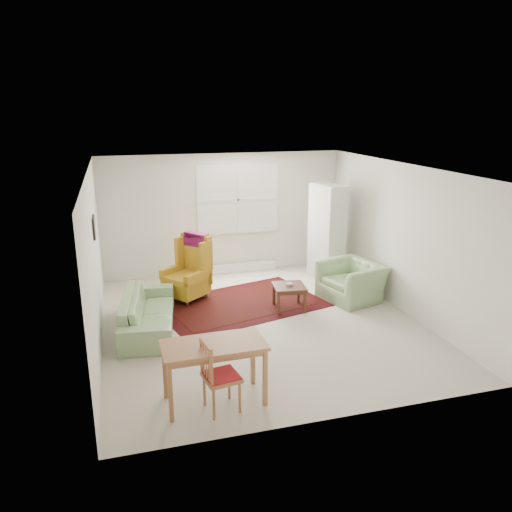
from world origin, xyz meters
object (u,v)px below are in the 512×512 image
object	(u,v)px
coffee_table	(289,297)
desk_chair	(221,375)
wingback_chair	(185,268)
cabinet	(327,232)
armchair	(351,278)
desk	(214,373)
sofa	(147,305)
stool	(184,277)

from	to	relation	value
coffee_table	desk_chair	world-z (taller)	desk_chair
wingback_chair	cabinet	size ratio (longest dim) A/B	0.62
armchair	cabinet	world-z (taller)	cabinet
desk	cabinet	bearing A→B (deg)	51.24
sofa	desk_chair	xyz separation A→B (m)	(0.66, -2.48, 0.05)
wingback_chair	desk_chair	size ratio (longest dim) A/B	1.34
wingback_chair	desk	distance (m)	3.44
cabinet	desk_chair	size ratio (longest dim) A/B	2.17
cabinet	coffee_table	bearing A→B (deg)	-144.67
armchair	stool	distance (m)	3.19
coffee_table	desk	xyz separation A→B (m)	(-1.80, -2.46, 0.16)
armchair	coffee_table	xyz separation A→B (m)	(-1.25, -0.15, -0.19)
sofa	coffee_table	distance (m)	2.43
sofa	stool	xyz separation A→B (m)	(0.82, 1.73, -0.19)
armchair	stool	world-z (taller)	armchair
armchair	cabinet	bearing A→B (deg)	163.03
sofa	armchair	size ratio (longest dim) A/B	1.88
sofa	desk	distance (m)	2.38
sofa	wingback_chair	xyz separation A→B (m)	(0.77, 1.13, 0.20)
coffee_table	desk_chair	xyz separation A→B (m)	(-1.76, -2.64, 0.22)
coffee_table	desk	bearing A→B (deg)	-126.29
sofa	cabinet	size ratio (longest dim) A/B	1.02
sofa	desk_chair	distance (m)	2.57
coffee_table	stool	world-z (taller)	coffee_table
coffee_table	desk_chair	size ratio (longest dim) A/B	0.60
stool	desk_chair	distance (m)	4.22
cabinet	desk	size ratio (longest dim) A/B	1.61
cabinet	desk	xyz separation A→B (m)	(-3.09, -3.85, -0.58)
desk	coffee_table	bearing A→B (deg)	53.71
wingback_chair	desk_chair	bearing A→B (deg)	-40.27
cabinet	desk_chair	bearing A→B (deg)	-138.98
cabinet	desk	bearing A→B (deg)	-140.71
coffee_table	cabinet	distance (m)	2.04
armchair	desk	bearing A→B (deg)	-64.92
wingback_chair	desk_chair	world-z (taller)	wingback_chair
wingback_chair	coffee_table	world-z (taller)	wingback_chair
stool	desk	bearing A→B (deg)	-92.95
sofa	cabinet	world-z (taller)	cabinet
armchair	coffee_table	world-z (taller)	armchair
armchair	wingback_chair	bearing A→B (deg)	-121.21
coffee_table	desk	distance (m)	3.05
wingback_chair	desk	xyz separation A→B (m)	(-0.16, -3.43, -0.22)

